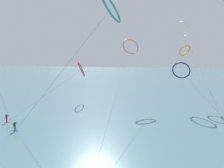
% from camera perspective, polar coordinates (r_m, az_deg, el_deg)
% --- Properties ---
extents(sea_water, '(400.00, 200.00, 0.08)m').
position_cam_1_polar(sea_water, '(110.24, 8.58, 2.10)').
color(sea_water, '#476B75').
rests_on(sea_water, ground).
extents(surfer_cobalt, '(1.40, 0.59, 1.70)m').
position_cam_1_polar(surfer_cobalt, '(35.66, -28.72, -11.87)').
color(surfer_cobalt, '#2647B7').
rests_on(surfer_cobalt, ground).
extents(surfer_magenta, '(1.40, 0.68, 1.70)m').
position_cam_1_polar(surfer_magenta, '(40.74, -30.71, -9.50)').
color(surfer_magenta, '#CC288E').
rests_on(surfer_magenta, ground).
extents(kite_coral, '(5.21, 40.00, 17.61)m').
position_cam_1_polar(kite_coral, '(49.91, 5.96, 11.86)').
color(kite_coral, '#EA7260').
rests_on(kite_coral, ground).
extents(kite_navy, '(8.02, 27.66, 11.51)m').
position_cam_1_polar(kite_navy, '(46.22, 21.28, 4.07)').
color(kite_navy, navy).
rests_on(kite_navy, ground).
extents(kite_crimson, '(9.57, 23.55, 11.33)m').
position_cam_1_polar(kite_crimson, '(53.11, -9.85, 4.73)').
color(kite_crimson, red).
rests_on(kite_crimson, ground).
extents(kite_teal, '(18.48, 5.24, 21.90)m').
position_cam_1_polar(kite_teal, '(27.71, -0.36, 23.26)').
color(kite_teal, teal).
rests_on(kite_teal, ground).
extents(kite_ivory, '(4.45, 45.69, 23.08)m').
position_cam_1_polar(kite_ivory, '(59.27, 21.93, 16.08)').
color(kite_ivory, silver).
rests_on(kite_ivory, ground).
extents(kite_amber, '(3.92, 43.34, 15.93)m').
position_cam_1_polar(kite_amber, '(53.45, 22.29, 9.89)').
color(kite_amber, orange).
rests_on(kite_amber, ground).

